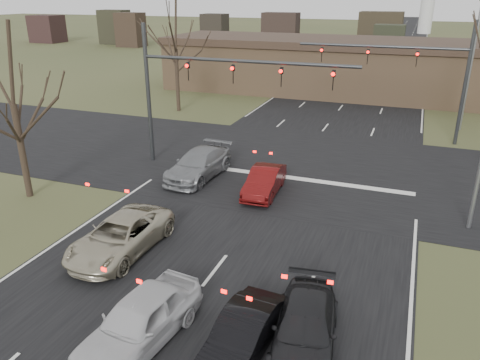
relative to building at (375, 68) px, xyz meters
The scene contains 15 objects.
ground 38.15m from the building, 93.01° to the right, with size 360.00×360.00×0.00m, color #3C4424.
road_main 22.25m from the building, 95.19° to the left, with size 14.00×300.00×0.02m, color black.
road_cross 23.24m from the building, 94.97° to the right, with size 200.00×14.00×0.02m, color black.
building is the anchor object (origin of this frame).
mast_arm_near 26.14m from the building, 106.13° to the right, with size 12.12×0.24×8.00m.
mast_arm_far 15.75m from the building, 74.42° to the right, with size 11.12×0.24×8.00m.
streetlight_right_far 13.53m from the building, 56.35° to the right, with size 2.34×0.25×10.00m.
tree_left_near 34.95m from the building, 112.87° to the right, with size 5.10×5.10×8.50m.
tree_left_far 20.39m from the building, 139.09° to the right, with size 5.70×5.70×9.50m.
car_silver_suv 35.60m from the building, 99.72° to the right, with size 2.33×5.06×1.41m, color #B4AC91.
car_white_sedan 39.36m from the building, 93.65° to the right, with size 1.81×4.50×1.53m, color silver.
car_black_hatch 38.64m from the building, 89.37° to the right, with size 1.33×3.82×1.26m, color black.
car_charcoal_sedan 37.85m from the building, 86.97° to the right, with size 1.80×4.42×1.28m, color black.
car_grey_ahead 27.52m from the building, 103.92° to the right, with size 2.11×5.18×1.50m, color gray.
car_red_ahead 27.74m from the building, 95.18° to the right, with size 1.42×4.06×1.34m, color #560C0C.
Camera 1 is at (6.07, -10.49, 9.54)m, focal length 35.00 mm.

